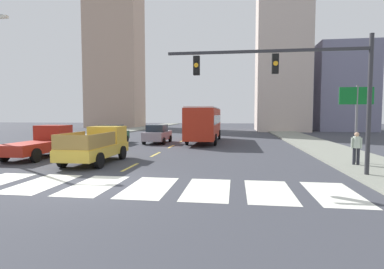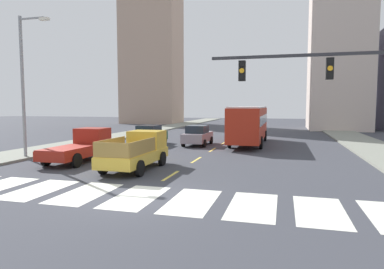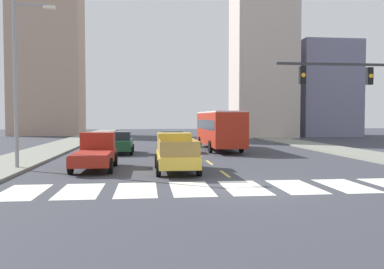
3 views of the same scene
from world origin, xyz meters
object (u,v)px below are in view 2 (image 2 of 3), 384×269
(sedan_near_right, at_px, (198,135))
(sedan_near_left, at_px, (150,135))
(streetlight_left, at_px, (25,81))
(pickup_dark, at_px, (82,146))
(traffic_signal_gantry, at_px, (360,85))
(pickup_stakebed, at_px, (138,151))
(city_bus, at_px, (249,122))

(sedan_near_right, bearing_deg, sedan_near_left, -165.50)
(sedan_near_right, xyz_separation_m, streetlight_left, (-8.80, -10.03, 4.11))
(pickup_dark, xyz_separation_m, traffic_signal_gantry, (14.74, -3.86, 3.26))
(pickup_stakebed, relative_size, pickup_dark, 1.00)
(sedan_near_right, relative_size, traffic_signal_gantry, 0.51)
(traffic_signal_gantry, bearing_deg, sedan_near_left, 137.42)
(city_bus, relative_size, sedan_near_right, 2.45)
(city_bus, bearing_deg, streetlight_left, -139.13)
(pickup_stakebed, bearing_deg, city_bus, 68.06)
(pickup_stakebed, xyz_separation_m, traffic_signal_gantry, (10.41, -2.53, 3.25))
(pickup_dark, distance_m, sedan_near_left, 9.03)
(pickup_stakebed, distance_m, traffic_signal_gantry, 11.20)
(pickup_dark, relative_size, sedan_near_left, 1.18)
(sedan_near_right, bearing_deg, streetlight_left, -130.24)
(city_bus, bearing_deg, pickup_stakebed, -111.08)
(traffic_signal_gantry, bearing_deg, city_bus, 110.15)
(streetlight_left, bearing_deg, pickup_stakebed, -8.70)
(city_bus, height_order, sedan_near_left, city_bus)
(pickup_stakebed, xyz_separation_m, city_bus, (4.70, 13.06, 1.02))
(sedan_near_left, xyz_separation_m, traffic_signal_gantry, (13.99, -12.86, 3.33))
(pickup_dark, bearing_deg, sedan_near_left, 82.70)
(pickup_dark, bearing_deg, traffic_signal_gantry, -17.18)
(sedan_near_left, bearing_deg, city_bus, 18.83)
(pickup_stakebed, distance_m, pickup_dark, 4.53)
(pickup_stakebed, relative_size, traffic_signal_gantry, 0.60)
(pickup_dark, distance_m, traffic_signal_gantry, 15.58)
(sedan_near_left, relative_size, traffic_signal_gantry, 0.51)
(streetlight_left, bearing_deg, sedan_near_right, 48.74)
(pickup_stakebed, distance_m, sedan_near_right, 11.31)
(sedan_near_left, bearing_deg, traffic_signal_gantry, -42.01)
(sedan_near_left, height_order, streetlight_left, streetlight_left)
(sedan_near_right, distance_m, traffic_signal_gantry, 17.35)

